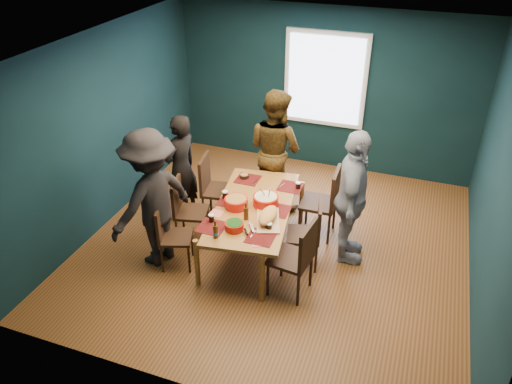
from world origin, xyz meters
TOP-DOWN VIEW (x-y plane):
  - room at (0.00, 0.27)m, footprint 5.01×5.01m
  - dining_table at (-0.25, -0.25)m, footprint 1.20×2.00m
  - chair_left_far at (-1.07, 0.28)m, footprint 0.52×0.52m
  - chair_left_mid at (-1.21, -0.32)m, footprint 0.50×0.50m
  - chair_left_near at (-1.15, -0.88)m, footprint 0.51×0.51m
  - chair_right_far at (0.55, 0.42)m, footprint 0.48×0.48m
  - chair_right_mid at (0.52, -0.27)m, footprint 0.49×0.49m
  - chair_right_near at (0.52, -0.86)m, footprint 0.51×0.51m
  - person_far_left at (-1.50, 0.19)m, footprint 0.53×0.67m
  - person_back at (-0.37, 1.01)m, footprint 1.09×1.00m
  - person_right at (0.94, 0.04)m, footprint 0.59×1.11m
  - person_near_left at (-1.37, -0.83)m, footprint 1.07×1.35m
  - bowl_salad at (-0.45, -0.35)m, footprint 0.30×0.30m
  - bowl_dumpling at (-0.11, -0.18)m, footprint 0.33×0.33m
  - bowl_herbs at (-0.28, -0.81)m, footprint 0.23×0.23m
  - cutting_board at (0.04, -0.52)m, footprint 0.44×0.70m
  - small_bowl at (-0.62, 0.38)m, footprint 0.13×0.13m
  - beer_bottle_a at (-0.43, -1.04)m, footprint 0.06×0.06m
  - beer_bottle_b at (-0.23, -0.57)m, footprint 0.06×0.06m
  - cola_glass_a at (-0.61, -0.76)m, footprint 0.07×0.07m
  - cola_glass_b at (0.11, -0.68)m, footprint 0.06×0.06m
  - cola_glass_c at (0.17, 0.36)m, footprint 0.07×0.07m
  - cola_glass_d at (-0.66, -0.21)m, footprint 0.08×0.08m
  - napkin_a at (0.15, -0.20)m, footprint 0.14×0.14m
  - napkin_b at (-0.62, -0.58)m, footprint 0.17×0.17m
  - napkin_c at (0.06, -0.99)m, footprint 0.17×0.17m

SIDE VIEW (x-z plane):
  - chair_left_near at x=-1.15m, z-range 0.07..0.95m
  - chair_right_mid at x=0.52m, z-range 0.08..0.98m
  - chair_left_mid at x=-1.21m, z-range 0.08..1.00m
  - chair_left_far at x=-1.07m, z-range 0.08..1.08m
  - chair_right_near at x=0.52m, z-range 0.08..1.09m
  - chair_right_far at x=0.55m, z-range 0.09..1.13m
  - dining_table at x=-0.25m, z-range 0.29..1.00m
  - napkin_a at x=0.15m, z-range 0.71..0.72m
  - napkin_c at x=0.06m, z-range 0.71..0.72m
  - napkin_b at x=-0.62m, z-range 0.71..0.72m
  - small_bowl at x=-0.62m, z-range 0.72..0.77m
  - cola_glass_b at x=0.11m, z-range 0.72..0.81m
  - cola_glass_c at x=0.17m, z-range 0.72..0.81m
  - bowl_herbs at x=-0.28m, z-range 0.72..0.82m
  - cola_glass_a at x=-0.61m, z-range 0.72..0.82m
  - cola_glass_d at x=-0.66m, z-range 0.72..0.83m
  - bowl_salad at x=-0.45m, z-range 0.72..0.84m
  - cutting_board at x=0.04m, z-range 0.71..0.86m
  - bowl_dumpling at x=-0.11m, z-range 0.64..0.94m
  - beer_bottle_a at x=-0.43m, z-range 0.68..0.91m
  - person_far_left at x=-1.50m, z-range 0.00..1.60m
  - beer_bottle_b at x=-0.23m, z-range 0.69..0.92m
  - person_right at x=0.94m, z-range 0.00..1.81m
  - person_back at x=-0.37m, z-range 0.00..1.82m
  - person_near_left at x=-1.37m, z-range 0.00..1.84m
  - room at x=0.00m, z-range 0.01..2.73m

